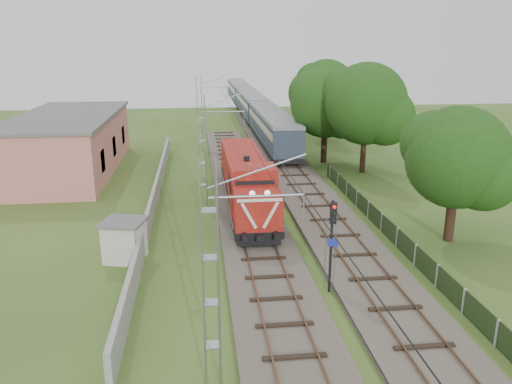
{
  "coord_description": "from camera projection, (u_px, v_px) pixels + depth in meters",
  "views": [
    {
      "loc": [
        -3.25,
        -22.69,
        11.36
      ],
      "look_at": [
        0.33,
        7.74,
        2.2
      ],
      "focal_mm": 35.0,
      "sensor_mm": 36.0,
      "label": 1
    }
  ],
  "objects": [
    {
      "name": "tree_a",
      "position": [
        459.0,
        159.0,
        28.52
      ],
      "size": [
        6.21,
        5.91,
        8.05
      ],
      "color": "#3E2419",
      "rests_on": "ground"
    },
    {
      "name": "fence",
      "position": [
        397.0,
        237.0,
        28.78
      ],
      "size": [
        0.12,
        32.0,
        1.2
      ],
      "color": "black",
      "rests_on": "ground"
    },
    {
      "name": "tree_b",
      "position": [
        367.0,
        105.0,
        43.97
      ],
      "size": [
        7.6,
        7.24,
        9.85
      ],
      "color": "#3E2419",
      "rests_on": "ground"
    },
    {
      "name": "track_main",
      "position": [
        252.0,
        226.0,
        31.81
      ],
      "size": [
        4.2,
        70.0,
        0.45
      ],
      "color": "#6B6054",
      "rests_on": "ground"
    },
    {
      "name": "locomotive",
      "position": [
        246.0,
        180.0,
        35.04
      ],
      "size": [
        2.8,
        15.99,
        4.06
      ],
      "color": "black",
      "rests_on": "ground"
    },
    {
      "name": "coach_rake",
      "position": [
        251.0,
        103.0,
        76.91
      ],
      "size": [
        2.97,
        66.13,
        3.43
      ],
      "color": "black",
      "rests_on": "ground"
    },
    {
      "name": "boundary_wall",
      "position": [
        155.0,
        198.0,
        35.68
      ],
      "size": [
        0.25,
        40.0,
        1.5
      ],
      "primitive_type": "cube",
      "color": "#9E9E99",
      "rests_on": "ground"
    },
    {
      "name": "track_side",
      "position": [
        292.0,
        173.0,
        44.74
      ],
      "size": [
        4.2,
        80.0,
        0.45
      ],
      "color": "#6B6054",
      "rests_on": "ground"
    },
    {
      "name": "catenary",
      "position": [
        203.0,
        151.0,
        35.14
      ],
      "size": [
        3.31,
        70.0,
        8.0
      ],
      "color": "gray",
      "rests_on": "ground"
    },
    {
      "name": "station_building",
      "position": [
        69.0,
        143.0,
        45.62
      ],
      "size": [
        8.4,
        20.4,
        5.22
      ],
      "color": "#DE7C77",
      "rests_on": "ground"
    },
    {
      "name": "tree_d",
      "position": [
        327.0,
        90.0,
        60.14
      ],
      "size": [
        7.4,
        7.05,
        9.59
      ],
      "color": "#3E2419",
      "rests_on": "ground"
    },
    {
      "name": "signal_post",
      "position": [
        332.0,
        231.0,
        22.79
      ],
      "size": [
        0.49,
        0.39,
        4.56
      ],
      "color": "black",
      "rests_on": "ground"
    },
    {
      "name": "relay_hut",
      "position": [
        124.0,
        240.0,
        26.99
      ],
      "size": [
        2.65,
        2.65,
        2.25
      ],
      "color": "beige",
      "rests_on": "ground"
    },
    {
      "name": "tree_c",
      "position": [
        327.0,
        103.0,
        47.94
      ],
      "size": [
        7.21,
        6.87,
        9.35
      ],
      "color": "#3E2419",
      "rests_on": "ground"
    },
    {
      "name": "ground",
      "position": [
        267.0,
        277.0,
        25.21
      ],
      "size": [
        140.0,
        140.0,
        0.0
      ],
      "primitive_type": "plane",
      "color": "#365821",
      "rests_on": "ground"
    }
  ]
}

